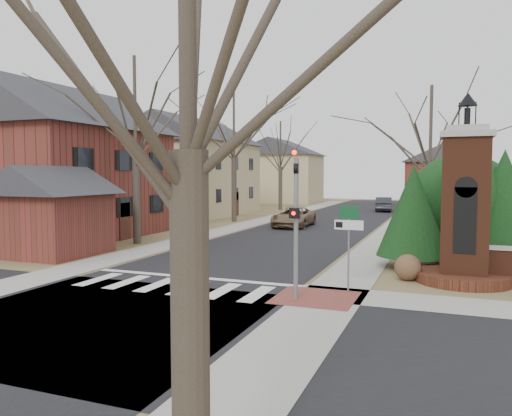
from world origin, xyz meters
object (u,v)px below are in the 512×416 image
at_px(traffic_signal_pole, 296,213).
at_px(sign_post, 349,231).
at_px(distant_car, 384,204).
at_px(brick_gate_monument, 464,220).
at_px(pickup_truck, 293,217).

distance_m(traffic_signal_pole, sign_post, 2.02).
relative_size(traffic_signal_pole, distant_car, 1.05).
bearing_deg(distant_car, brick_gate_monument, 96.19).
distance_m(sign_post, distant_car, 35.14).
bearing_deg(pickup_truck, sign_post, -70.08).
bearing_deg(pickup_truck, distant_car, 74.20).
relative_size(sign_post, pickup_truck, 0.55).
height_order(sign_post, brick_gate_monument, brick_gate_monument).
bearing_deg(brick_gate_monument, distant_car, 101.28).
xyz_separation_m(traffic_signal_pole, brick_gate_monument, (4.70, 4.42, -0.42)).
bearing_deg(distant_car, pickup_truck, 70.93).
bearing_deg(sign_post, pickup_truck, 111.74).
relative_size(brick_gate_monument, distant_car, 1.52).
relative_size(sign_post, distant_car, 0.64).
distance_m(traffic_signal_pole, distant_car, 36.50).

